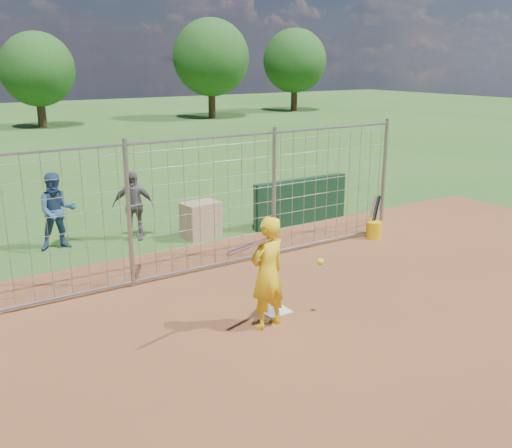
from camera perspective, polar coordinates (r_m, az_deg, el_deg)
ground at (r=9.31m, az=1.13°, el=-8.25°), size 100.00×100.00×0.00m
infield_dirt at (r=7.32m, az=14.91°, el=-16.13°), size 18.00×18.00×0.00m
home_plate at (r=9.16m, az=1.84°, el=-8.63°), size 0.43×0.43×0.02m
dugout_wall at (r=13.79m, az=4.52°, el=2.27°), size 2.60×0.20×1.10m
batter at (r=8.33m, az=1.16°, el=-4.91°), size 0.68×0.51×1.71m
bystander_a at (r=12.53m, az=-19.27°, el=1.21°), size 0.86×0.71×1.63m
bystander_b at (r=12.78m, az=-12.18°, el=1.83°), size 0.97×0.75×1.53m
equipment_bin at (r=12.78m, az=-5.53°, el=0.43°), size 0.86×0.64×0.80m
equipment_in_play at (r=7.93m, az=1.16°, el=-2.64°), size 1.64×0.32×0.51m
bucket_with_bats at (r=12.95m, az=11.73°, el=-0.35°), size 0.34×0.35×0.97m
backstop_fence at (r=10.52m, az=-4.92°, el=1.85°), size 9.08×0.08×2.60m
tree_line at (r=36.03m, az=-20.96°, el=14.92°), size 44.66×6.72×6.48m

